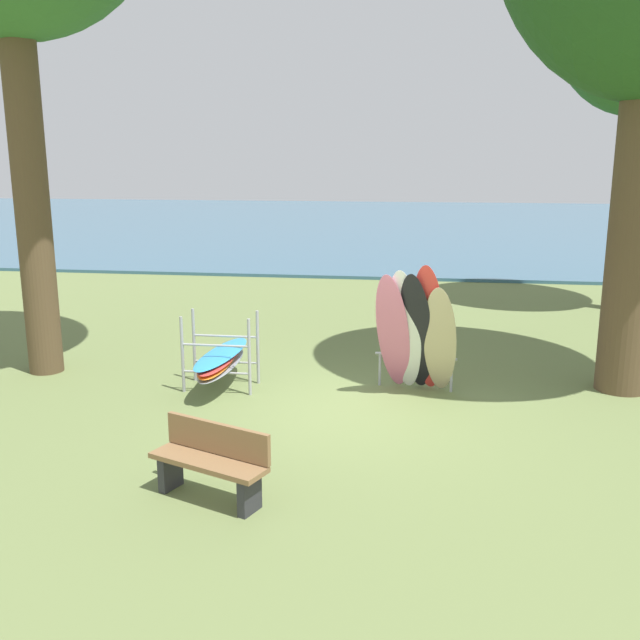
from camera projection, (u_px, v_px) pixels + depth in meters
name	position (u px, v px, depth m)	size (l,w,h in m)	color
ground_plane	(365.00, 410.00, 10.74)	(80.00, 80.00, 0.00)	olive
lake_water	(407.00, 224.00, 39.16)	(80.00, 36.00, 0.10)	#38607A
leaning_board_pile	(416.00, 334.00, 11.19)	(1.41, 1.09, 2.18)	pink
board_storage_rack	(220.00, 359.00, 11.67)	(1.15, 2.13, 1.25)	#9EA0A5
park_bench	(211.00, 460.00, 7.89)	(1.45, 0.92, 0.85)	#2D2D33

